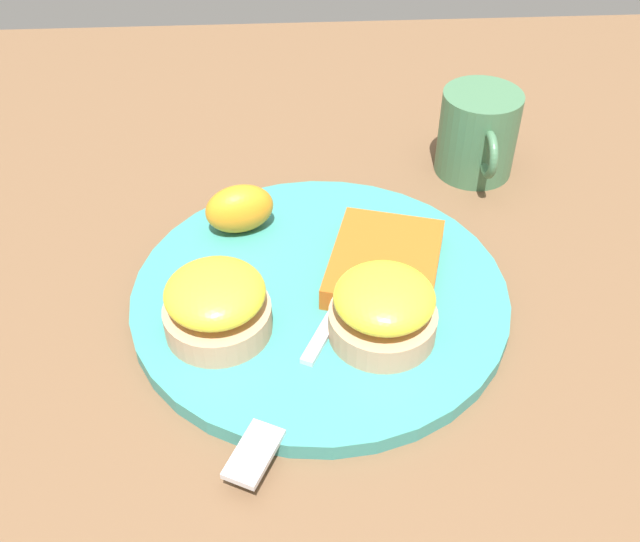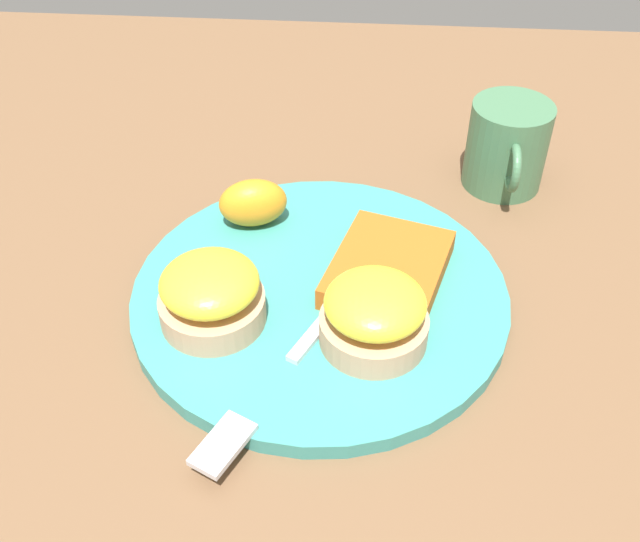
{
  "view_description": "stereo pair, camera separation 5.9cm",
  "coord_description": "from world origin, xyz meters",
  "px_view_note": "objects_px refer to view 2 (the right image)",
  "views": [
    {
      "loc": [
        0.44,
        -0.03,
        0.43
      ],
      "look_at": [
        0.0,
        0.0,
        0.03
      ],
      "focal_mm": 42.0,
      "sensor_mm": 36.0,
      "label": 1
    },
    {
      "loc": [
        0.44,
        0.03,
        0.43
      ],
      "look_at": [
        0.0,
        0.0,
        0.03
      ],
      "focal_mm": 42.0,
      "sensor_mm": 36.0,
      "label": 2
    }
  ],
  "objects_px": {
    "cup": "(507,146)",
    "fork": "(285,369)",
    "sandwich_benedict_left": "(211,295)",
    "hashbrown_patty": "(388,269)",
    "sandwich_benedict_right": "(374,315)",
    "orange_wedge": "(253,203)"
  },
  "relations": [
    {
      "from": "cup",
      "to": "fork",
      "type": "bearing_deg",
      "value": -34.15
    },
    {
      "from": "sandwich_benedict_left",
      "to": "hashbrown_patty",
      "type": "distance_m",
      "value": 0.15
    },
    {
      "from": "sandwich_benedict_left",
      "to": "hashbrown_patty",
      "type": "height_order",
      "value": "sandwich_benedict_left"
    },
    {
      "from": "hashbrown_patty",
      "to": "sandwich_benedict_right",
      "type": "bearing_deg",
      "value": -8.53
    },
    {
      "from": "sandwich_benedict_right",
      "to": "cup",
      "type": "bearing_deg",
      "value": 152.63
    },
    {
      "from": "sandwich_benedict_left",
      "to": "cup",
      "type": "height_order",
      "value": "cup"
    },
    {
      "from": "sandwich_benedict_left",
      "to": "orange_wedge",
      "type": "distance_m",
      "value": 0.12
    },
    {
      "from": "fork",
      "to": "cup",
      "type": "distance_m",
      "value": 0.33
    },
    {
      "from": "sandwich_benedict_right",
      "to": "cup",
      "type": "distance_m",
      "value": 0.26
    },
    {
      "from": "sandwich_benedict_left",
      "to": "fork",
      "type": "distance_m",
      "value": 0.08
    },
    {
      "from": "cup",
      "to": "hashbrown_patty",
      "type": "bearing_deg",
      "value": -33.94
    },
    {
      "from": "orange_wedge",
      "to": "cup",
      "type": "bearing_deg",
      "value": 113.35
    },
    {
      "from": "sandwich_benedict_left",
      "to": "cup",
      "type": "relative_size",
      "value": 0.78
    },
    {
      "from": "sandwich_benedict_left",
      "to": "orange_wedge",
      "type": "relative_size",
      "value": 1.36
    },
    {
      "from": "hashbrown_patty",
      "to": "orange_wedge",
      "type": "relative_size",
      "value": 1.83
    },
    {
      "from": "fork",
      "to": "cup",
      "type": "height_order",
      "value": "cup"
    },
    {
      "from": "sandwich_benedict_right",
      "to": "orange_wedge",
      "type": "bearing_deg",
      "value": -140.88
    },
    {
      "from": "sandwich_benedict_right",
      "to": "sandwich_benedict_left",
      "type": "bearing_deg",
      "value": -95.58
    },
    {
      "from": "sandwich_benedict_left",
      "to": "fork",
      "type": "height_order",
      "value": "sandwich_benedict_left"
    },
    {
      "from": "hashbrown_patty",
      "to": "cup",
      "type": "distance_m",
      "value": 0.2
    },
    {
      "from": "sandwich_benedict_right",
      "to": "fork",
      "type": "xyz_separation_m",
      "value": [
        0.04,
        -0.06,
        -0.02
      ]
    },
    {
      "from": "sandwich_benedict_right",
      "to": "hashbrown_patty",
      "type": "xyz_separation_m",
      "value": [
        -0.07,
        0.01,
        -0.02
      ]
    }
  ]
}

